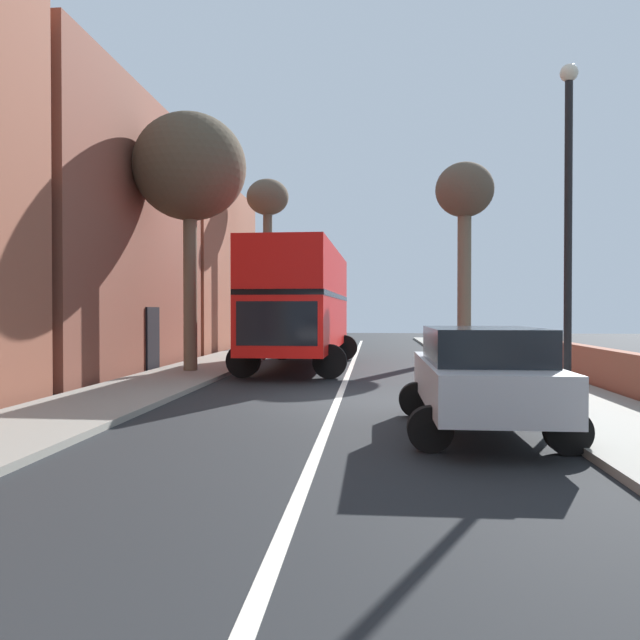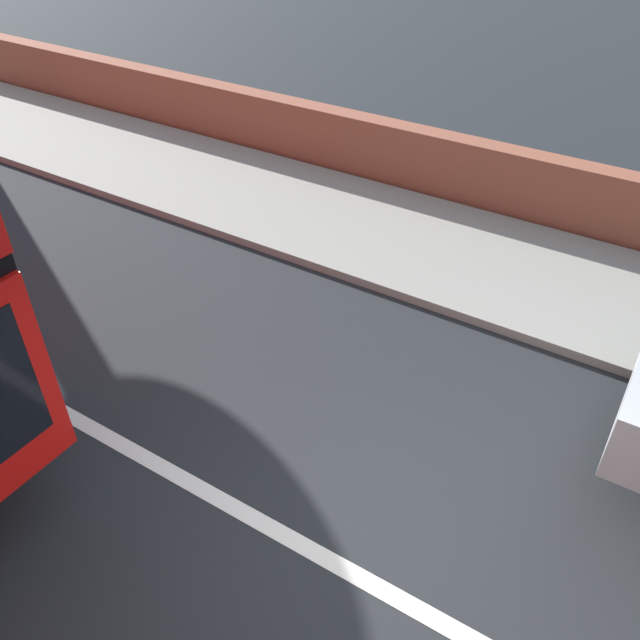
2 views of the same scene
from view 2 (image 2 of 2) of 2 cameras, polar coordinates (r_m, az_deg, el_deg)
name	(u,v)px [view 2 (image 2 of 2)]	position (r m, az deg, el deg)	size (l,w,h in m)	color
ground_plane	(368,582)	(5.65, 4.19, -21.83)	(84.00, 84.00, 0.00)	black
road_centre_line	(368,582)	(5.65, 4.19, -21.81)	(0.16, 54.00, 0.01)	silver
sidewalk_right	(548,282)	(9.00, 19.27, 3.18)	(2.60, 60.00, 0.12)	gray
boundary_wall_right	(587,202)	(10.13, 22.27, 9.50)	(0.36, 54.00, 1.04)	brown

